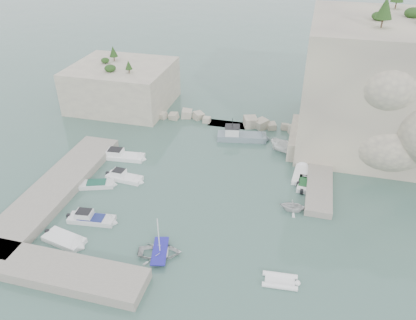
% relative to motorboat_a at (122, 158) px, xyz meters
% --- Properties ---
extents(ground, '(400.00, 400.00, 0.00)m').
position_rel_motorboat_a_xyz_m(ground, '(12.69, -8.25, 0.00)').
color(ground, '#45675D').
rests_on(ground, ground).
extents(cliff_east, '(26.00, 22.00, 17.00)m').
position_rel_motorboat_a_xyz_m(cliff_east, '(35.69, 14.75, 8.50)').
color(cliff_east, beige).
rests_on(cliff_east, ground).
extents(cliff_terrace, '(8.00, 10.00, 2.50)m').
position_rel_motorboat_a_xyz_m(cliff_terrace, '(25.69, 9.75, 1.25)').
color(cliff_terrace, beige).
rests_on(cliff_terrace, ground).
extents(outcrop_west, '(16.00, 14.00, 7.00)m').
position_rel_motorboat_a_xyz_m(outcrop_west, '(-7.31, 16.75, 3.50)').
color(outcrop_west, beige).
rests_on(outcrop_west, ground).
extents(quay_west, '(5.00, 24.00, 1.10)m').
position_rel_motorboat_a_xyz_m(quay_west, '(-4.31, -9.25, 0.55)').
color(quay_west, '#9E9689').
rests_on(quay_west, ground).
extents(quay_south, '(18.00, 4.00, 1.10)m').
position_rel_motorboat_a_xyz_m(quay_south, '(2.69, -20.75, 0.55)').
color(quay_south, '#9E9689').
rests_on(quay_south, ground).
extents(ledge_east, '(3.00, 16.00, 0.80)m').
position_rel_motorboat_a_xyz_m(ledge_east, '(26.19, 1.75, 0.40)').
color(ledge_east, '#9E9689').
rests_on(ledge_east, ground).
extents(breakwater, '(28.00, 3.00, 1.40)m').
position_rel_motorboat_a_xyz_m(breakwater, '(11.69, 13.75, 0.70)').
color(breakwater, beige).
rests_on(breakwater, ground).
extents(motorboat_a, '(6.72, 2.55, 1.40)m').
position_rel_motorboat_a_xyz_m(motorboat_a, '(0.00, 0.00, 0.00)').
color(motorboat_a, white).
rests_on(motorboat_a, ground).
extents(motorboat_b, '(5.11, 1.98, 1.40)m').
position_rel_motorboat_a_xyz_m(motorboat_b, '(2.50, -4.74, 0.00)').
color(motorboat_b, white).
rests_on(motorboat_b, ground).
extents(motorboat_c, '(4.83, 3.05, 0.70)m').
position_rel_motorboat_a_xyz_m(motorboat_c, '(-0.17, -6.90, 0.00)').
color(motorboat_c, silver).
rests_on(motorboat_c, ground).
extents(motorboat_d, '(5.69, 2.24, 1.40)m').
position_rel_motorboat_a_xyz_m(motorboat_d, '(2.46, -13.03, 0.00)').
color(motorboat_d, silver).
rests_on(motorboat_d, ground).
extents(motorboat_e, '(5.09, 2.90, 0.70)m').
position_rel_motorboat_a_xyz_m(motorboat_e, '(1.30, -16.61, 0.00)').
color(motorboat_e, white).
rests_on(motorboat_e, ground).
extents(rowboat, '(4.89, 3.99, 0.89)m').
position_rel_motorboat_a_xyz_m(rowboat, '(11.38, -15.87, 0.00)').
color(rowboat, silver).
rests_on(rowboat, ground).
extents(inflatable_dinghy, '(3.61, 1.97, 0.44)m').
position_rel_motorboat_a_xyz_m(inflatable_dinghy, '(23.12, -16.41, 0.00)').
color(inflatable_dinghy, white).
rests_on(inflatable_dinghy, ground).
extents(tender_east_a, '(3.06, 2.66, 1.58)m').
position_rel_motorboat_a_xyz_m(tender_east_a, '(23.41, -5.67, 0.00)').
color(tender_east_a, silver).
rests_on(tender_east_a, ground).
extents(tender_east_b, '(1.53, 3.83, 0.70)m').
position_rel_motorboat_a_xyz_m(tender_east_b, '(24.29, -0.45, 0.00)').
color(tender_east_b, silver).
rests_on(tender_east_b, ground).
extents(tender_east_c, '(2.06, 5.34, 0.70)m').
position_rel_motorboat_a_xyz_m(tender_east_c, '(23.84, 1.71, 0.00)').
color(tender_east_c, white).
rests_on(tender_east_c, ground).
extents(tender_east_d, '(5.53, 3.39, 2.00)m').
position_rel_motorboat_a_xyz_m(tender_east_d, '(21.73, 7.00, 0.00)').
color(tender_east_d, white).
rests_on(tender_east_d, ground).
extents(work_boat, '(8.11, 3.62, 2.20)m').
position_rel_motorboat_a_xyz_m(work_boat, '(14.80, 9.36, 0.00)').
color(work_boat, slate).
rests_on(work_boat, ground).
extents(rowboat_mast, '(0.10, 0.10, 4.20)m').
position_rel_motorboat_a_xyz_m(rowboat_mast, '(11.38, -15.87, 2.54)').
color(rowboat_mast, white).
rests_on(rowboat_mast, rowboat).
extents(vegetation, '(53.48, 13.88, 13.40)m').
position_rel_motorboat_a_xyz_m(vegetation, '(30.52, 16.15, 17.93)').
color(vegetation, '#1E4219').
rests_on(vegetation, ground).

